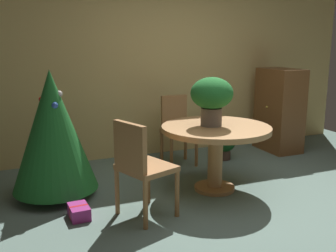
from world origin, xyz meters
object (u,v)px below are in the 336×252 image
flower_vase (212,96)px  holiday_tree (53,131)px  wooden_cabinet (279,110)px  gift_box_purple (79,212)px  round_dining_table (216,138)px  potted_plant (223,141)px  wooden_chair_left (140,163)px  wooden_chair_far (177,126)px

flower_vase → holiday_tree: (-1.62, 0.44, -0.33)m
wooden_cabinet → flower_vase: bearing=-149.0°
gift_box_purple → round_dining_table: bearing=5.6°
flower_vase → potted_plant: flower_vase is taller
holiday_tree → gift_box_purple: 0.92m
wooden_cabinet → round_dining_table: bearing=-147.4°
gift_box_purple → potted_plant: potted_plant is taller
holiday_tree → potted_plant: holiday_tree is taller
round_dining_table → wooden_cabinet: wooden_cabinet is taller
round_dining_table → flower_vase: flower_vase is taller
holiday_tree → gift_box_purple: bearing=-78.4°
round_dining_table → wooden_cabinet: bearing=32.6°
wooden_chair_left → holiday_tree: size_ratio=0.69×
wooden_chair_left → potted_plant: (1.66, 1.33, -0.27)m
wooden_chair_far → holiday_tree: 1.77m
flower_vase → gift_box_purple: flower_vase is taller
round_dining_table → flower_vase: bearing=137.0°
wooden_chair_far → holiday_tree: holiday_tree is taller
wooden_cabinet → potted_plant: size_ratio=2.67×
flower_vase → wooden_chair_left: size_ratio=0.57×
gift_box_purple → wooden_chair_far: bearing=38.4°
round_dining_table → holiday_tree: 1.73m
gift_box_purple → wooden_chair_left: bearing=-21.2°
wooden_chair_left → potted_plant: 2.15m
wooden_chair_far → wooden_cabinet: bearing=0.3°
wooden_cabinet → wooden_chair_far: bearing=-179.7°
potted_plant → round_dining_table: bearing=-124.7°
holiday_tree → flower_vase: bearing=-15.2°
gift_box_purple → wooden_cabinet: wooden_cabinet is taller
wooden_cabinet → potted_plant: wooden_cabinet is taller
wooden_chair_left → gift_box_purple: bearing=158.8°
potted_plant → gift_box_purple: bearing=-153.1°
holiday_tree → wooden_chair_left: bearing=-51.3°
wooden_chair_left → round_dining_table: bearing=20.0°
gift_box_purple → wooden_cabinet: bearing=20.8°
flower_vase → holiday_tree: bearing=164.8°
holiday_tree → wooden_cabinet: size_ratio=1.10×
flower_vase → holiday_tree: 1.71m
wooden_cabinet → wooden_chair_left: bearing=-151.8°
flower_vase → round_dining_table: bearing=-43.0°
round_dining_table → holiday_tree: (-1.66, 0.48, 0.13)m
flower_vase → wooden_cabinet: (1.72, 1.03, -0.44)m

